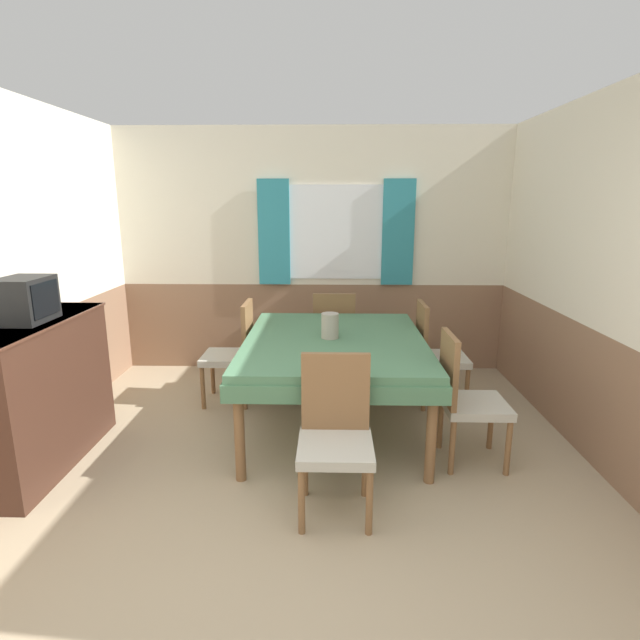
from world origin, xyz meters
TOP-DOWN VIEW (x-y plane):
  - wall_back at (0.01, 3.73)m, footprint 4.55×0.09m
  - wall_left at (-2.10, 1.86)m, footprint 0.05×4.11m
  - wall_right at (2.10, 1.86)m, footprint 0.05×4.11m
  - dining_table at (0.24, 2.18)m, footprint 1.46×1.85m
  - chair_head_window at (0.24, 3.29)m, footprint 0.44×0.44m
  - chair_right_far at (1.16, 2.71)m, footprint 0.44×0.44m
  - chair_head_near at (0.24, 1.06)m, footprint 0.44×0.44m
  - chair_right_near at (1.16, 1.64)m, footprint 0.44×0.44m
  - chair_left_far at (-0.68, 2.71)m, footprint 0.44×0.44m
  - sideboard at (-1.84, 1.54)m, footprint 0.46×1.31m
  - tv at (-1.84, 1.54)m, footprint 0.29×0.37m
  - vase at (0.20, 2.18)m, footprint 0.14×0.14m

SIDE VIEW (x-z plane):
  - chair_head_window at x=0.24m, z-range 0.03..0.98m
  - chair_right_far at x=1.16m, z-range 0.03..0.98m
  - chair_head_near at x=0.24m, z-range 0.03..0.98m
  - chair_right_near at x=1.16m, z-range 0.03..0.98m
  - chair_left_far at x=-0.68m, z-range 0.03..0.98m
  - sideboard at x=-1.84m, z-range 0.01..1.06m
  - dining_table at x=0.24m, z-range 0.28..1.05m
  - vase at x=0.20m, z-range 0.77..0.97m
  - tv at x=-1.84m, z-range 1.05..1.35m
  - wall_left at x=-2.10m, z-range 0.00..2.60m
  - wall_right at x=2.10m, z-range 0.00..2.60m
  - wall_back at x=0.01m, z-range 0.01..2.61m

